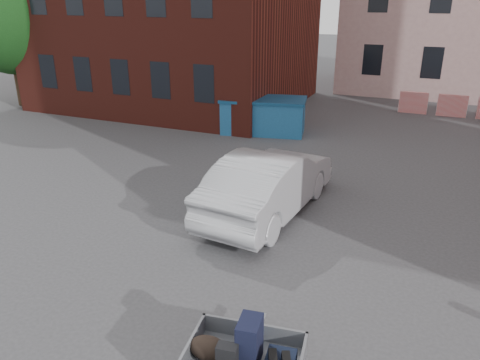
% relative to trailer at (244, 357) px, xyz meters
% --- Properties ---
extents(ground, '(120.00, 120.00, 0.00)m').
position_rel_trailer_xyz_m(ground, '(-1.65, 3.71, -0.61)').
color(ground, '#38383A').
rests_on(ground, ground).
extents(far_building, '(6.00, 6.00, 8.00)m').
position_rel_trailer_xyz_m(far_building, '(-21.65, 25.71, 3.39)').
color(far_building, maroon).
rests_on(far_building, ground).
extents(barriers, '(4.70, 0.18, 1.00)m').
position_rel_trailer_xyz_m(barriers, '(2.55, 18.71, -0.11)').
color(barriers, red).
rests_on(barriers, ground).
extents(trailer, '(1.74, 1.90, 1.20)m').
position_rel_trailer_xyz_m(trailer, '(0.00, 0.00, 0.00)').
color(trailer, black).
rests_on(trailer, ground).
extents(dumpster, '(3.66, 2.41, 1.41)m').
position_rel_trailer_xyz_m(dumpster, '(-4.51, 12.75, 0.10)').
color(dumpster, '#206198').
rests_on(dumpster, ground).
extents(silver_car, '(2.18, 5.14, 1.65)m').
position_rel_trailer_xyz_m(silver_car, '(-1.71, 5.69, 0.22)').
color(silver_car, '#A8AAB0').
rests_on(silver_car, ground).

